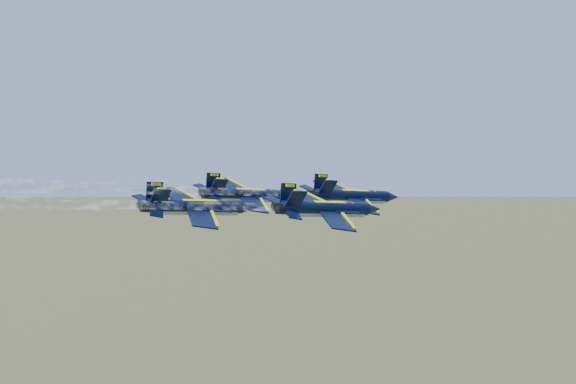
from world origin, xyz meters
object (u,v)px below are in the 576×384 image
Objects in this scene: jet_lead at (354,196)px; jet_left at (249,194)px; jet_right at (328,208)px; jet_slot at (198,206)px.

jet_lead is 1.00× the size of jet_left.
jet_left is at bearing -131.21° from jet_lead.
jet_right is at bearing -51.87° from jet_lead.
jet_left and jet_right have the same top height.
jet_lead is at bearing 86.84° from jet_slot.
jet_lead and jet_left have the same top height.
jet_lead is at bearing 128.13° from jet_right.
jet_lead is 14.94m from jet_right.
jet_slot is at bearing -93.16° from jet_lead.
jet_left is 1.00× the size of jet_right.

